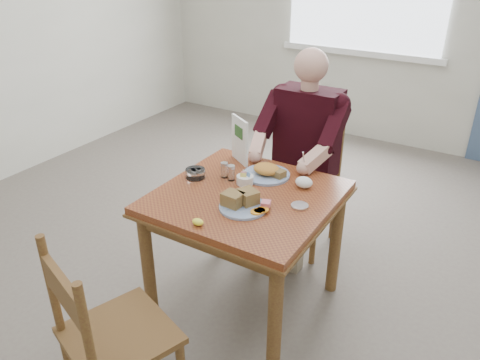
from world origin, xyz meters
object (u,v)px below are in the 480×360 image
Objects in this scene: diner at (303,140)px; far_plate at (267,172)px; chair_near at (109,338)px; chair_far at (305,181)px; near_plate at (243,202)px; table at (246,211)px.

diner reaches higher than far_plate.
chair_far is at bearing 86.75° from chair_near.
near_plate is 0.38m from far_plate.
table is 0.28m from far_plate.
chair_far is 2.92× the size of far_plate.
diner is (0.00, 0.71, 0.17)m from table.
near_plate reaches higher than table.
chair_far is at bearing 93.55° from near_plate.
chair_far is 0.63m from far_plate.
chair_far and chair_near have the same top height.
diner reaches higher than table.
near_plate reaches higher than far_plate.
chair_far reaches higher than far_plate.
chair_near reaches higher than table.
chair_near is at bearing -95.97° from table.
near_plate is at bearing -66.57° from table.
chair_far is 1.75m from chair_near.
chair_near is at bearing -100.89° from near_plate.
diner is at bearing 86.57° from chair_near.
far_plate is (-0.00, -0.47, -0.03)m from diner.
chair_near is at bearing -93.43° from diner.
chair_near reaches higher than near_plate.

